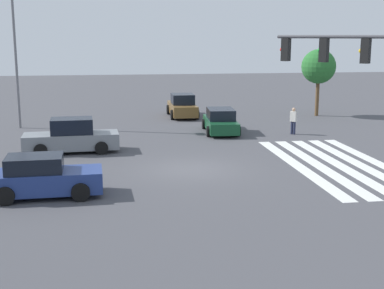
{
  "coord_description": "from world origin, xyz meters",
  "views": [
    {
      "loc": [
        -22.42,
        3.38,
        5.75
      ],
      "look_at": [
        0.0,
        0.0,
        1.12
      ],
      "focal_mm": 50.0,
      "sensor_mm": 36.0,
      "label": 1
    }
  ],
  "objects_px": {
    "pedestrian": "(293,120)",
    "street_light_pole_a": "(14,38)",
    "car_3": "(42,178)",
    "tree_corner_a": "(319,67)",
    "car_2": "(182,106)",
    "car_0": "(71,137)",
    "car_1": "(221,121)"
  },
  "relations": [
    {
      "from": "street_light_pole_a",
      "to": "tree_corner_a",
      "type": "relative_size",
      "value": 1.99
    },
    {
      "from": "street_light_pole_a",
      "to": "tree_corner_a",
      "type": "distance_m",
      "value": 20.79
    },
    {
      "from": "car_2",
      "to": "pedestrian",
      "type": "relative_size",
      "value": 2.73
    },
    {
      "from": "car_3",
      "to": "street_light_pole_a",
      "type": "bearing_deg",
      "value": 99.74
    },
    {
      "from": "car_2",
      "to": "street_light_pole_a",
      "type": "relative_size",
      "value": 0.45
    },
    {
      "from": "pedestrian",
      "to": "street_light_pole_a",
      "type": "height_order",
      "value": "street_light_pole_a"
    },
    {
      "from": "car_1",
      "to": "car_3",
      "type": "relative_size",
      "value": 1.06
    },
    {
      "from": "car_3",
      "to": "tree_corner_a",
      "type": "height_order",
      "value": "tree_corner_a"
    },
    {
      "from": "car_0",
      "to": "car_3",
      "type": "distance_m",
      "value": 7.57
    },
    {
      "from": "car_2",
      "to": "car_3",
      "type": "relative_size",
      "value": 1.04
    },
    {
      "from": "car_2",
      "to": "pedestrian",
      "type": "distance_m",
      "value": 9.69
    },
    {
      "from": "car_1",
      "to": "car_2",
      "type": "bearing_deg",
      "value": 16.14
    },
    {
      "from": "car_0",
      "to": "car_1",
      "type": "distance_m",
      "value": 9.55
    },
    {
      "from": "car_0",
      "to": "car_3",
      "type": "xyz_separation_m",
      "value": [
        -7.56,
        0.51,
        -0.05
      ]
    },
    {
      "from": "car_0",
      "to": "car_1",
      "type": "height_order",
      "value": "car_0"
    },
    {
      "from": "car_0",
      "to": "car_1",
      "type": "relative_size",
      "value": 1.08
    },
    {
      "from": "car_1",
      "to": "tree_corner_a",
      "type": "height_order",
      "value": "tree_corner_a"
    },
    {
      "from": "car_2",
      "to": "car_3",
      "type": "xyz_separation_m",
      "value": [
        -18.61,
        7.58,
        -0.03
      ]
    },
    {
      "from": "pedestrian",
      "to": "street_light_pole_a",
      "type": "bearing_deg",
      "value": -62.4
    },
    {
      "from": "car_3",
      "to": "pedestrian",
      "type": "bearing_deg",
      "value": 36.94
    },
    {
      "from": "tree_corner_a",
      "to": "car_0",
      "type": "bearing_deg",
      "value": 120.86
    },
    {
      "from": "car_3",
      "to": "pedestrian",
      "type": "distance_m",
      "value": 16.94
    },
    {
      "from": "street_light_pole_a",
      "to": "car_2",
      "type": "bearing_deg",
      "value": -73.53
    },
    {
      "from": "car_2",
      "to": "tree_corner_a",
      "type": "height_order",
      "value": "tree_corner_a"
    },
    {
      "from": "car_1",
      "to": "street_light_pole_a",
      "type": "bearing_deg",
      "value": 78.1
    },
    {
      "from": "pedestrian",
      "to": "tree_corner_a",
      "type": "bearing_deg",
      "value": -167.42
    },
    {
      "from": "car_0",
      "to": "pedestrian",
      "type": "relative_size",
      "value": 3.0
    },
    {
      "from": "car_0",
      "to": "tree_corner_a",
      "type": "xyz_separation_m",
      "value": [
        10.05,
        -16.82,
        2.79
      ]
    },
    {
      "from": "car_2",
      "to": "street_light_pole_a",
      "type": "height_order",
      "value": "street_light_pole_a"
    },
    {
      "from": "car_3",
      "to": "street_light_pole_a",
      "type": "xyz_separation_m",
      "value": [
        15.41,
        3.24,
        4.91
      ]
    },
    {
      "from": "tree_corner_a",
      "to": "street_light_pole_a",
      "type": "bearing_deg",
      "value": 96.1
    },
    {
      "from": "car_3",
      "to": "tree_corner_a",
      "type": "bearing_deg",
      "value": 43.32
    }
  ]
}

